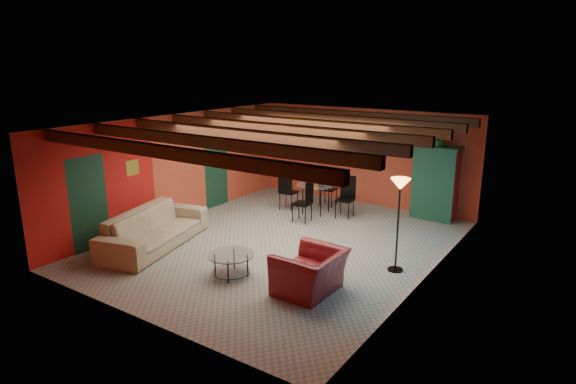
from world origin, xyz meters
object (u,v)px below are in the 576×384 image
Objects in this scene: coffee_table at (231,265)px; floor_lamp at (398,225)px; armoire at (435,184)px; vase at (316,170)px; sofa at (155,228)px; armchair at (310,272)px; dining_table at (316,193)px; potted_plant at (439,138)px.

floor_lamp is (2.48, 2.00, 0.70)m from coffee_table.
armoire reaches higher than vase.
coffee_table is 6.06m from armoire.
sofa is 2.41× the size of armchair.
armchair is 2.02m from floor_lamp.
vase is at bearing -152.64° from armoire.
floor_lamp reaches higher than coffee_table.
dining_table is 4.01× the size of potted_plant.
armchair is 5.68m from potted_plant.
armoire is (2.03, 5.67, 0.69)m from coffee_table.
armoire is at bearing 0.00° from potted_plant.
dining_table is 1.14× the size of floor_lamp.
sofa is 7.20m from potted_plant.
potted_plant is (0.00, 0.00, 1.18)m from armoire.
armoire is (2.76, 1.33, 0.37)m from dining_table.
floor_lamp is at bearing -83.02° from potted_plant.
vase is (-0.73, 4.34, 0.96)m from coffee_table.
floor_lamp reaches higher than vase.
vase reaches higher than armchair.
potted_plant reaches higher than armchair.
dining_table is 1.15× the size of armoire.
coffee_table is (2.41, -0.26, -0.19)m from sofa.
potted_plant reaches higher than sofa.
armchair is at bearing -93.25° from armoire.
vase is at bearing -149.67° from armchair.
floor_lamp is 3.88m from potted_plant.
sofa is at bearing -160.45° from floor_lamp.
armchair is 1.61m from coffee_table.
floor_lamp is at bearing -85.30° from sofa.
floor_lamp is (3.21, -2.34, 0.38)m from dining_table.
dining_table is (-2.31, 4.06, 0.17)m from armchair.
dining_table is (1.68, 4.08, 0.14)m from sofa.
vase reaches higher than dining_table.
floor_lamp is at bearing -81.44° from armoire.
armoire reaches higher than armchair.
armoire reaches higher than coffee_table.
dining_table is 3.44m from potted_plant.
armoire is 3.49× the size of potted_plant.
armoire is 10.47× the size of vase.
armchair is (3.99, 0.02, -0.03)m from sofa.
coffee_table is 6.31m from potted_plant.
coffee_table is at bearing -80.47° from dining_table.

